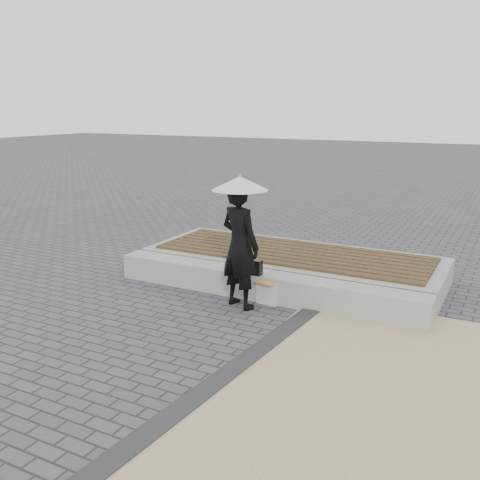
% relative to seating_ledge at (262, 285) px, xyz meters
% --- Properties ---
extents(ground, '(80.00, 80.00, 0.00)m').
position_rel_seating_ledge_xyz_m(ground, '(0.00, -1.60, -0.20)').
color(ground, '#4A4A4F').
rests_on(ground, ground).
extents(terrazzo_zone, '(5.00, 5.00, 0.02)m').
position_rel_seating_ledge_xyz_m(terrazzo_zone, '(3.20, -2.10, -0.19)').
color(terrazzo_zone, '#CBB690').
rests_on(terrazzo_zone, ground).
extents(edging_band, '(0.61, 5.20, 0.04)m').
position_rel_seating_ledge_xyz_m(edging_band, '(0.75, -2.10, -0.18)').
color(edging_band, '#2C2C2F').
rests_on(edging_band, ground).
extents(seating_ledge, '(5.00, 0.45, 0.40)m').
position_rel_seating_ledge_xyz_m(seating_ledge, '(0.00, 0.00, 0.00)').
color(seating_ledge, '#A9A9A4').
rests_on(seating_ledge, ground).
extents(timber_platform, '(5.00, 2.00, 0.40)m').
position_rel_seating_ledge_xyz_m(timber_platform, '(0.00, 1.20, 0.00)').
color(timber_platform, '#A1A19B').
rests_on(timber_platform, ground).
extents(timber_decking, '(4.60, 1.60, 0.04)m').
position_rel_seating_ledge_xyz_m(timber_decking, '(0.00, 1.20, 0.22)').
color(timber_decking, brown).
rests_on(timber_decking, timber_platform).
extents(woman, '(0.78, 0.63, 1.84)m').
position_rel_seating_ledge_xyz_m(woman, '(-0.13, -0.49, 0.72)').
color(woman, black).
rests_on(woman, ground).
extents(parasol, '(0.79, 0.79, 1.01)m').
position_rel_seating_ledge_xyz_m(parasol, '(-0.13, -0.49, 1.61)').
color(parasol, silver).
rests_on(parasol, ground).
extents(handbag, '(0.33, 0.13, 0.23)m').
position_rel_seating_ledge_xyz_m(handbag, '(-0.11, -0.15, 0.31)').
color(handbag, black).
rests_on(handbag, seating_ledge).
extents(canvas_tote, '(0.34, 0.17, 0.35)m').
position_rel_seating_ledge_xyz_m(canvas_tote, '(0.19, -0.21, -0.02)').
color(canvas_tote, beige).
rests_on(canvas_tote, ground).
extents(magazine, '(0.34, 0.27, 0.01)m').
position_rel_seating_ledge_xyz_m(magazine, '(0.19, -0.26, 0.16)').
color(magazine, '#D43F34').
rests_on(magazine, canvas_tote).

